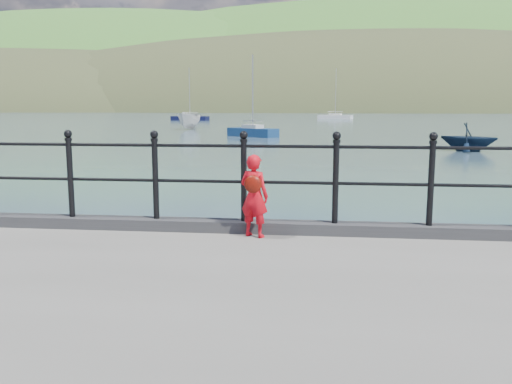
# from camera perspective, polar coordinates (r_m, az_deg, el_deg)

# --- Properties ---
(ground) EXTENTS (600.00, 600.00, 0.00)m
(ground) POSITION_cam_1_polar(r_m,az_deg,el_deg) (7.80, -5.54, -10.96)
(ground) COLOR #2D4251
(ground) RESTS_ON ground
(kerb) EXTENTS (60.00, 0.30, 0.15)m
(kerb) POSITION_cam_1_polar(r_m,az_deg,el_deg) (7.36, -5.91, -3.48)
(kerb) COLOR #28282B
(kerb) RESTS_ON quay
(railing) EXTENTS (18.11, 0.11, 1.20)m
(railing) POSITION_cam_1_polar(r_m,az_deg,el_deg) (7.23, -6.01, 2.32)
(railing) COLOR black
(railing) RESTS_ON kerb
(far_shore) EXTENTS (830.00, 200.00, 156.00)m
(far_shore) POSITION_cam_1_polar(r_m,az_deg,el_deg) (250.57, 14.99, 3.17)
(far_shore) COLOR #333A21
(far_shore) RESTS_ON ground
(child) EXTENTS (0.46, 0.39, 1.06)m
(child) POSITION_cam_1_polar(r_m,az_deg,el_deg) (6.89, -0.20, -0.35)
(child) COLOR red
(child) RESTS_ON quay
(launch_white) EXTENTS (2.15, 4.83, 1.81)m
(launch_white) POSITION_cam_1_polar(r_m,az_deg,el_deg) (57.78, -7.01, 7.44)
(launch_white) COLOR silver
(launch_white) RESTS_ON ground
(launch_navy) EXTENTS (3.94, 3.75, 1.62)m
(launch_navy) POSITION_cam_1_polar(r_m,az_deg,el_deg) (33.31, 21.48, 5.40)
(launch_navy) COLOR #0E1C32
(launch_navy) RESTS_ON ground
(sailboat_left) EXTENTS (6.27, 2.76, 8.61)m
(sailboat_left) POSITION_cam_1_polar(r_m,az_deg,el_deg) (89.19, -6.96, 7.70)
(sailboat_left) COLOR black
(sailboat_left) RESTS_ON ground
(sailboat_port) EXTENTS (4.54, 3.83, 6.81)m
(sailboat_port) POSITION_cam_1_polar(r_m,az_deg,el_deg) (44.97, -0.35, 6.28)
(sailboat_port) COLOR navy
(sailboat_port) RESTS_ON ground
(sailboat_deep) EXTENTS (6.32, 3.63, 8.98)m
(sailboat_deep) POSITION_cam_1_polar(r_m,az_deg,el_deg) (97.91, 8.33, 7.80)
(sailboat_deep) COLOR white
(sailboat_deep) RESTS_ON ground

